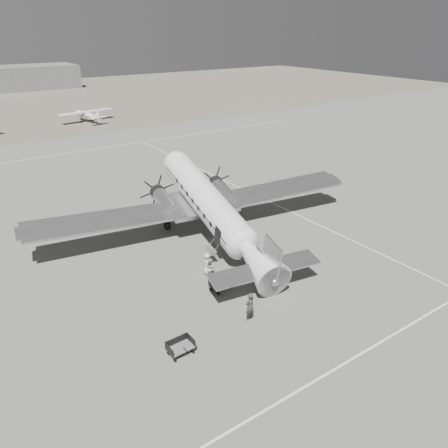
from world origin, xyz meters
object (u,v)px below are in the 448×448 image
Objects in this scene: hangar_main at (2,79)px; ground_crew at (250,307)px; baggage_cart_near at (221,284)px; light_plane_right at (87,116)px; passenger at (207,264)px; baggage_cart_far at (180,348)px; dc3_airliner at (211,208)px; ramp_agent at (210,268)px.

hangar_main reaches higher than ground_crew.
hangar_main reaches higher than baggage_cart_near.
passenger is at bearing -110.73° from light_plane_right.
light_plane_right is 5.66× the size of ground_crew.
baggage_cart_far is at bearing -95.75° from hangar_main.
ground_crew is at bearing -93.39° from hangar_main.
hangar_main is 127.91m from ground_crew.
ground_crew is at bearing -110.42° from light_plane_right.
baggage_cart_far is 5.37m from ground_crew.
baggage_cart_near is at bearing -107.36° from ground_crew.
passenger is (6.15, 6.73, 0.43)m from baggage_cart_far.
baggage_cart_near is at bearing 161.41° from passenger.
hangar_main is 26.02× the size of baggage_cart_far.
ground_crew is (-4.41, -11.33, -1.99)m from dc3_airliner.
light_plane_right is at bearing -20.89° from passenger.
dc3_airliner is at bearing -33.93° from ramp_agent.
dc3_airliner is 58.00m from light_plane_right.
light_plane_right is (5.05, -58.95, -2.13)m from hangar_main.
light_plane_right reaches higher than passenger.
passenger reaches higher than baggage_cart_near.
ramp_agent is 0.62m from passenger.
passenger is (0.35, 2.39, 0.41)m from baggage_cart_near.
baggage_cart_far is at bearing -114.58° from light_plane_right.
light_plane_right is at bearing -111.07° from ground_crew.
dc3_airliner is 15.73× the size of ground_crew.
baggage_cart_near is (-3.94, -7.32, -2.50)m from dc3_airliner.
dc3_airliner is at bearing -108.15° from light_plane_right.
passenger is (0.82, 6.40, -0.11)m from ground_crew.
light_plane_right reaches higher than baggage_cart_near.
light_plane_right is at bearing 73.66° from baggage_cart_far.
hangar_main is at bearing -13.36° from passenger.
ramp_agent is at bearing 161.41° from passenger.
hangar_main reaches higher than ramp_agent.
ground_crew reaches higher than baggage_cart_far.
light_plane_right is (8.19, 57.39, -1.81)m from dc3_airliner.
ramp_agent is (-6.82, -121.87, -2.48)m from hangar_main.
hangar_main is 128.67m from baggage_cart_far.
ground_crew is 5.84m from ramp_agent.
ground_crew is at bearing 172.46° from ramp_agent.
baggage_cart_near is at bearing 34.99° from baggage_cart_far.
baggage_cart_near is (-12.13, -64.71, -0.69)m from light_plane_right.
dc3_airliner is 12.32m from ground_crew.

